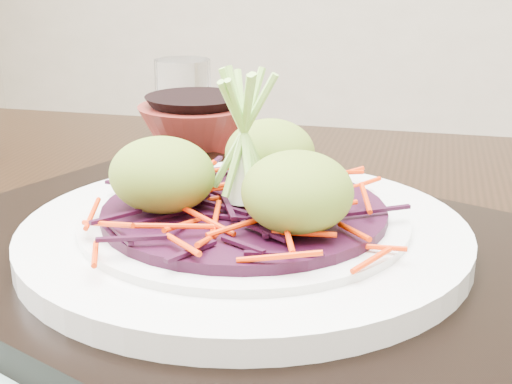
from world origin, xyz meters
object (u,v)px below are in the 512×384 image
at_px(terracotta_bowl_set, 196,140).
at_px(water_glass, 183,99).
at_px(white_plate, 244,232).
at_px(serving_tray, 245,260).

bearing_deg(terracotta_bowl_set, water_glass, 123.19).
relative_size(white_plate, water_glass, 3.17).
bearing_deg(serving_tray, white_plate, -165.81).
bearing_deg(white_plate, serving_tray, 0.00).
height_order(water_glass, terracotta_bowl_set, water_glass).
relative_size(serving_tray, terracotta_bowl_set, 2.21).
distance_m(white_plate, water_glass, 0.39).
xyz_separation_m(white_plate, terracotta_bowl_set, (-0.15, 0.22, -0.01)).
bearing_deg(serving_tray, terracotta_bowl_set, 137.77).
relative_size(serving_tray, water_glass, 4.88).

